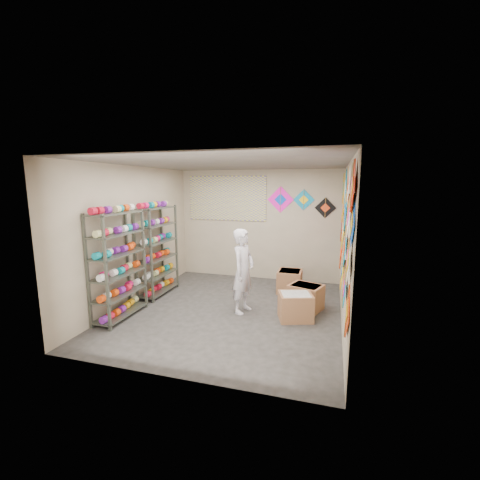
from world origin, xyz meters
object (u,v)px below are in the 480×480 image
(shelf_rack_back, at_px, (157,251))
(carton_b, at_px, (306,297))
(shopkeeper, at_px, (243,271))
(carton_a, at_px, (295,307))
(carton_c, at_px, (290,281))
(shelf_rack_front, at_px, (118,265))

(shelf_rack_back, relative_size, carton_b, 3.28)
(shopkeeper, height_order, carton_a, shopkeeper)
(carton_b, height_order, carton_c, carton_c)
(shelf_rack_front, height_order, carton_c, shelf_rack_front)
(carton_b, distance_m, carton_c, 1.00)
(carton_a, bearing_deg, carton_c, 83.83)
(shelf_rack_back, relative_size, carton_c, 3.42)
(carton_a, bearing_deg, carton_b, 58.20)
(shelf_rack_front, xyz_separation_m, carton_c, (2.71, 2.21, -0.71))
(carton_c, bearing_deg, shelf_rack_back, -161.92)
(shelf_rack_front, xyz_separation_m, carton_a, (3.00, 0.77, -0.72))
(shelf_rack_back, bearing_deg, shopkeeper, -12.23)
(shelf_rack_back, height_order, carton_c, shelf_rack_back)
(shelf_rack_back, distance_m, carton_b, 3.21)
(shopkeeper, relative_size, carton_b, 2.68)
(shelf_rack_back, distance_m, carton_a, 3.13)
(shelf_rack_back, bearing_deg, carton_b, -0.05)
(carton_b, bearing_deg, carton_a, -84.28)
(carton_b, bearing_deg, shelf_rack_back, -160.14)
(shelf_rack_front, bearing_deg, shopkeeper, 23.05)
(carton_a, xyz_separation_m, carton_c, (-0.29, 1.44, 0.01))
(shopkeeper, xyz_separation_m, carton_b, (1.11, 0.44, -0.54))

